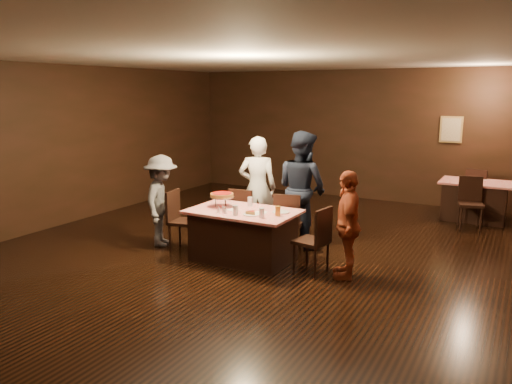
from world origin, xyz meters
TOP-DOWN VIEW (x-y plane):
  - room at (0.00, 0.01)m, footprint 10.00×10.04m
  - main_table at (0.06, -0.19)m, footprint 1.60×1.00m
  - back_table at (2.85, 4.08)m, footprint 1.30×0.90m
  - chair_far_left at (-0.34, 0.56)m, footprint 0.46×0.46m
  - chair_far_right at (0.46, 0.56)m, footprint 0.51×0.51m
  - chair_end_left at (-1.04, -0.19)m, footprint 0.48×0.48m
  - chair_end_right at (1.16, -0.19)m, footprint 0.48×0.48m
  - chair_back_near at (2.85, 3.38)m, footprint 0.51×0.51m
  - chair_back_far at (2.85, 4.68)m, footprint 0.50×0.50m
  - diner_white_jacket at (-0.32, 0.95)m, footprint 0.76×0.66m
  - diner_navy_hoodie at (0.49, 0.98)m, footprint 1.12×1.01m
  - diner_grey_knit at (-1.49, -0.17)m, footprint 0.88×1.11m
  - diner_red_shirt at (1.64, -0.11)m, footprint 0.64×0.94m
  - pizza_stand at (-0.34, -0.14)m, footprint 0.38×0.38m
  - plate_with_slice at (0.31, -0.37)m, footprint 0.25×0.25m
  - plate_empty at (0.61, -0.04)m, footprint 0.25×0.25m
  - glass_front_left at (0.11, -0.49)m, footprint 0.08×0.08m
  - glass_front_right at (0.51, -0.44)m, footprint 0.08×0.08m
  - glass_amber at (0.66, -0.24)m, footprint 0.08×0.08m
  - glass_back at (0.01, 0.11)m, footprint 0.08×0.08m
  - condiments at (-0.12, -0.47)m, footprint 0.17×0.10m
  - napkin_center at (0.36, -0.19)m, footprint 0.19×0.19m
  - napkin_left at (-0.09, -0.24)m, footprint 0.21×0.21m

SIDE VIEW (x-z plane):
  - main_table at x=0.06m, z-range 0.00..0.77m
  - back_table at x=2.85m, z-range 0.00..0.77m
  - chair_far_left at x=-0.34m, z-range 0.00..0.95m
  - chair_far_right at x=0.46m, z-range 0.00..0.95m
  - chair_end_left at x=-1.04m, z-range 0.00..0.95m
  - chair_end_right at x=1.16m, z-range 0.00..0.95m
  - chair_back_near at x=2.85m, z-range 0.00..0.95m
  - chair_back_far at x=2.85m, z-range 0.00..0.95m
  - diner_red_shirt at x=1.64m, z-range 0.00..1.48m
  - diner_grey_knit at x=-1.49m, z-range 0.00..1.50m
  - napkin_center at x=0.36m, z-range 0.77..0.78m
  - napkin_left at x=-0.09m, z-range 0.77..0.78m
  - plate_empty at x=0.61m, z-range 0.77..0.78m
  - plate_with_slice at x=0.31m, z-range 0.76..0.83m
  - condiments at x=-0.12m, z-range 0.77..0.87m
  - glass_front_left at x=0.11m, z-range 0.77..0.91m
  - glass_front_right at x=0.51m, z-range 0.77..0.91m
  - glass_amber at x=0.66m, z-range 0.77..0.91m
  - glass_back at x=0.01m, z-range 0.77..0.91m
  - diner_white_jacket at x=-0.32m, z-range 0.00..1.77m
  - diner_navy_hoodie at x=0.49m, z-range 0.00..1.89m
  - pizza_stand at x=-0.34m, z-range 0.84..1.06m
  - room at x=0.00m, z-range 0.63..3.65m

